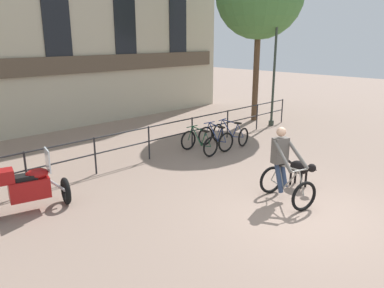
% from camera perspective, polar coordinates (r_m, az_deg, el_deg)
% --- Properties ---
extents(ground_plane, '(60.00, 60.00, 0.00)m').
position_cam_1_polar(ground_plane, '(8.58, 16.01, -9.93)').
color(ground_plane, gray).
extents(canal_railing, '(15.05, 0.05, 1.05)m').
position_cam_1_polar(canal_railing, '(11.56, -6.60, 1.05)').
color(canal_railing, '#232326').
rests_on(canal_railing, ground_plane).
extents(building_facade, '(18.00, 0.72, 9.73)m').
position_cam_1_polar(building_facade, '(16.19, -20.67, 19.15)').
color(building_facade, '#BCB299').
rests_on(building_facade, ground_plane).
extents(cyclist_with_bike, '(1.00, 1.32, 1.70)m').
position_cam_1_polar(cyclist_with_bike, '(8.84, 13.83, -3.63)').
color(cyclist_with_bike, black).
rests_on(cyclist_with_bike, ground_plane).
extents(dog, '(0.36, 0.94, 0.69)m').
position_cam_1_polar(dog, '(9.80, 16.30, -3.57)').
color(dog, black).
rests_on(dog, ground_plane).
extents(parked_motorcycle, '(1.71, 0.98, 1.35)m').
position_cam_1_polar(parked_motorcycle, '(8.79, -23.64, -6.05)').
color(parked_motorcycle, black).
rests_on(parked_motorcycle, ground_plane).
extents(parked_bicycle_near_lamp, '(0.70, 1.13, 0.86)m').
position_cam_1_polar(parked_bicycle_near_lamp, '(12.18, 1.12, 0.22)').
color(parked_bicycle_near_lamp, black).
rests_on(parked_bicycle_near_lamp, ground_plane).
extents(parked_bicycle_mid_left, '(0.79, 1.18, 0.86)m').
position_cam_1_polar(parked_bicycle_mid_left, '(12.74, 3.60, 0.89)').
color(parked_bicycle_mid_left, black).
rests_on(parked_bicycle_mid_left, ground_plane).
extents(parked_bicycle_mid_right, '(0.82, 1.20, 0.86)m').
position_cam_1_polar(parked_bicycle_mid_right, '(13.33, 5.88, 1.51)').
color(parked_bicycle_mid_right, black).
rests_on(parked_bicycle_mid_right, ground_plane).
extents(street_lamp, '(0.28, 0.28, 4.56)m').
position_cam_1_polar(street_lamp, '(16.23, 12.47, 11.65)').
color(street_lamp, '#2D382D').
rests_on(street_lamp, ground_plane).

